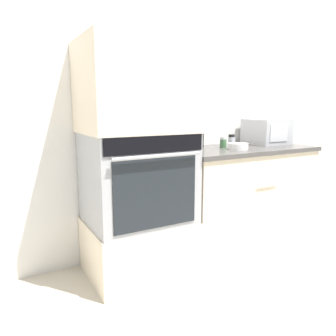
# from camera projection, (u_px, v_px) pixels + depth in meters

# --- Properties ---
(ground_plane) EXTENTS (12.00, 12.00, 0.00)m
(ground_plane) POSITION_uv_depth(u_px,v_px,m) (202.00, 276.00, 2.43)
(ground_plane) COLOR beige
(wall_back) EXTENTS (8.00, 0.05, 2.50)m
(wall_back) POSITION_uv_depth(u_px,v_px,m) (161.00, 105.00, 2.75)
(wall_back) COLOR silver
(wall_back) RESTS_ON ground_plane
(oven_cabinet_base) EXTENTS (0.75, 0.60, 0.40)m
(oven_cabinet_base) POSITION_uv_depth(u_px,v_px,m) (139.00, 246.00, 2.47)
(oven_cabinet_base) COLOR beige
(oven_cabinet_base) RESTS_ON ground_plane
(wall_oven) EXTENTS (0.73, 0.64, 0.65)m
(wall_oven) POSITION_uv_depth(u_px,v_px,m) (138.00, 177.00, 2.37)
(wall_oven) COLOR #9EA0A5
(wall_oven) RESTS_ON oven_cabinet_base
(oven_cabinet_upper) EXTENTS (0.75, 0.60, 0.62)m
(oven_cabinet_upper) POSITION_uv_depth(u_px,v_px,m) (136.00, 88.00, 2.26)
(oven_cabinet_upper) COLOR beige
(oven_cabinet_upper) RESTS_ON wall_oven
(counter_unit) EXTENTS (1.25, 0.63, 0.89)m
(counter_unit) POSITION_uv_depth(u_px,v_px,m) (240.00, 197.00, 2.90)
(counter_unit) COLOR beige
(counter_unit) RESTS_ON ground_plane
(microwave) EXTENTS (0.34, 0.34, 0.23)m
(microwave) POSITION_uv_depth(u_px,v_px,m) (266.00, 131.00, 3.07)
(microwave) COLOR #B2B5BA
(microwave) RESTS_ON counter_unit
(knife_block) EXTENTS (0.10, 0.13, 0.23)m
(knife_block) POSITION_uv_depth(u_px,v_px,m) (195.00, 137.00, 2.72)
(knife_block) COLOR black
(knife_block) RESTS_ON counter_unit
(bowl) EXTENTS (0.16, 0.16, 0.05)m
(bowl) POSITION_uv_depth(u_px,v_px,m) (238.00, 146.00, 2.66)
(bowl) COLOR white
(bowl) RESTS_ON counter_unit
(condiment_jar_near) EXTENTS (0.06, 0.06, 0.09)m
(condiment_jar_near) POSITION_uv_depth(u_px,v_px,m) (223.00, 142.00, 2.76)
(condiment_jar_near) COLOR #427047
(condiment_jar_near) RESTS_ON counter_unit
(condiment_jar_mid) EXTENTS (0.06, 0.06, 0.11)m
(condiment_jar_mid) POSITION_uv_depth(u_px,v_px,m) (231.00, 141.00, 2.84)
(condiment_jar_mid) COLOR silver
(condiment_jar_mid) RESTS_ON counter_unit
(condiment_jar_far) EXTENTS (0.06, 0.06, 0.11)m
(condiment_jar_far) POSITION_uv_depth(u_px,v_px,m) (195.00, 140.00, 2.87)
(condiment_jar_far) COLOR silver
(condiment_jar_far) RESTS_ON counter_unit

